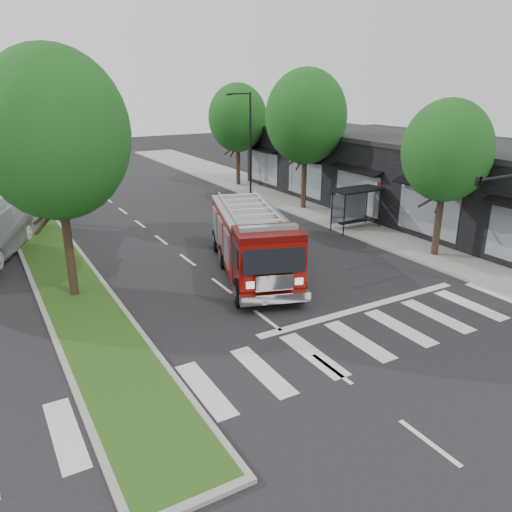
{
  "coord_description": "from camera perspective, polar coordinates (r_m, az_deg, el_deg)",
  "views": [
    {
      "loc": [
        -9.06,
        -14.85,
        8.71
      ],
      "look_at": [
        0.82,
        2.3,
        1.8
      ],
      "focal_mm": 35.0,
      "sensor_mm": 36.0,
      "label": 1
    }
  ],
  "objects": [
    {
      "name": "ground",
      "position": [
        19.46,
        1.3,
        -7.36
      ],
      "size": [
        140.0,
        140.0,
        0.0
      ],
      "primitive_type": "plane",
      "color": "black",
      "rests_on": "ground"
    },
    {
      "name": "sidewalk_right",
      "position": [
        34.01,
        10.67,
        4.2
      ],
      "size": [
        5.0,
        80.0,
        0.15
      ],
      "primitive_type": "cube",
      "color": "gray",
      "rests_on": "ground"
    },
    {
      "name": "median",
      "position": [
        34.11,
        -23.8,
        2.92
      ],
      "size": [
        3.0,
        50.0,
        0.15
      ],
      "color": "gray",
      "rests_on": "ground"
    },
    {
      "name": "storefront_row",
      "position": [
        36.54,
        16.37,
        8.69
      ],
      "size": [
        8.0,
        30.0,
        5.0
      ],
      "primitive_type": "cube",
      "color": "black",
      "rests_on": "ground"
    },
    {
      "name": "bus_shelter",
      "position": [
        31.37,
        11.25,
        6.59
      ],
      "size": [
        3.2,
        1.6,
        2.61
      ],
      "color": "black",
      "rests_on": "ground"
    },
    {
      "name": "tree_right_near",
      "position": [
        26.77,
        20.98,
        11.13
      ],
      "size": [
        4.4,
        4.4,
        8.05
      ],
      "color": "black",
      "rests_on": "ground"
    },
    {
      "name": "tree_right_mid",
      "position": [
        35.5,
        5.74,
        15.56
      ],
      "size": [
        5.6,
        5.6,
        9.72
      ],
      "color": "black",
      "rests_on": "ground"
    },
    {
      "name": "tree_right_far",
      "position": [
        44.05,
        -2.12,
        15.49
      ],
      "size": [
        5.0,
        5.0,
        8.73
      ],
      "color": "black",
      "rests_on": "ground"
    },
    {
      "name": "tree_median_near",
      "position": [
        21.16,
        -22.07,
        12.74
      ],
      "size": [
        5.8,
        5.8,
        10.16
      ],
      "color": "black",
      "rests_on": "ground"
    },
    {
      "name": "tree_median_far",
      "position": [
        35.06,
        -25.65,
        13.79
      ],
      "size": [
        5.6,
        5.6,
        9.72
      ],
      "color": "black",
      "rests_on": "ground"
    },
    {
      "name": "streetlight_right_far",
      "position": [
        40.12,
        -0.84,
        13.18
      ],
      "size": [
        2.11,
        0.2,
        8.0
      ],
      "color": "black",
      "rests_on": "ground"
    },
    {
      "name": "fire_engine",
      "position": [
        23.64,
        -0.42,
        1.66
      ],
      "size": [
        5.61,
        9.84,
        3.27
      ],
      "rotation": [
        0.0,
        0.0,
        -0.32
      ],
      "color": "#4D0604",
      "rests_on": "ground"
    }
  ]
}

